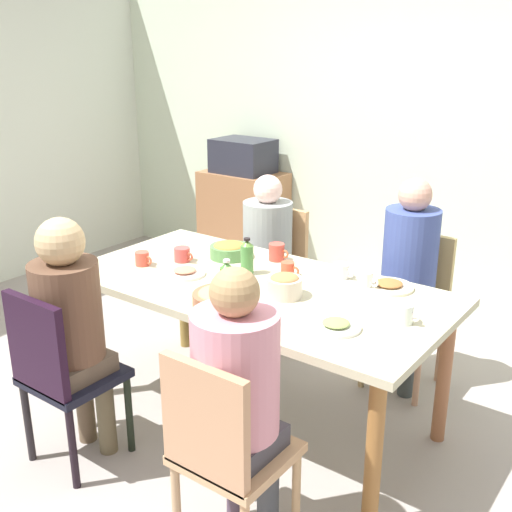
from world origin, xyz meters
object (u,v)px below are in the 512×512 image
object	(u,v)px
chair_2	(59,370)
cup_5	(288,269)
bowl_0	(222,298)
plate_1	(389,286)
bottle_0	(247,257)
person_3	(267,244)
bottle_1	(227,280)
dining_table	(256,299)
cup_0	(182,255)
cup_4	(277,252)
person_1	(408,267)
cup_6	(404,314)
person_2	(70,318)
cup_1	(341,271)
side_cabinet	(244,224)
plate_2	(185,272)
cup_2	(365,280)
person_0	(237,387)
microwave	(243,156)
bowl_1	(284,285)
chair_0	(223,448)
bowl_2	(229,250)
chair_1	(411,301)
plate_0	(336,326)
cup_3	(142,259)

from	to	relation	value
chair_2	cup_5	size ratio (longest dim) A/B	8.35
bowl_0	cup_5	xyz separation A→B (m)	(0.02, 0.53, -0.01)
plate_1	bottle_0	size ratio (longest dim) A/B	1.24
person_3	bottle_1	bearing A→B (deg)	-64.31
dining_table	cup_0	bearing A→B (deg)	176.76
cup_4	chair_2	bearing A→B (deg)	-106.78
person_1	cup_5	xyz separation A→B (m)	(-0.42, -0.59, 0.07)
plate_1	cup_6	size ratio (longest dim) A/B	2.04
person_2	cup_1	bearing A→B (deg)	54.35
side_cabinet	person_1	bearing A→B (deg)	-26.76
chair_2	bottle_1	size ratio (longest dim) A/B	4.67
person_1	cup_5	distance (m)	0.73
person_3	cup_1	size ratio (longest dim) A/B	9.75
plate_2	cup_2	bearing A→B (deg)	24.36
cup_1	person_1	bearing A→B (deg)	67.69
bottle_0	person_0	bearing A→B (deg)	-54.70
microwave	bowl_1	bearing A→B (deg)	-47.70
plate_1	cup_4	bearing A→B (deg)	178.99
chair_0	cup_2	distance (m)	1.18
bowl_0	bottle_1	world-z (taller)	bottle_1
chair_2	cup_6	bearing A→B (deg)	34.32
microwave	bowl_2	bearing A→B (deg)	-54.89
chair_0	plate_1	world-z (taller)	chair_0
person_1	chair_2	size ratio (longest dim) A/B	1.39
chair_1	plate_0	distance (m)	1.12
chair_1	bottle_0	bearing A→B (deg)	-128.13
plate_2	microwave	bearing A→B (deg)	119.28
side_cabinet	bowl_0	bearing A→B (deg)	-54.64
chair_1	person_2	size ratio (longest dim) A/B	0.74
cup_1	cup_6	size ratio (longest dim) A/B	0.97
plate_0	bowl_1	size ratio (longest dim) A/B	1.25
plate_1	bowl_0	size ratio (longest dim) A/B	0.91
cup_2	cup_4	size ratio (longest dim) A/B	0.89
dining_table	cup_6	distance (m)	0.81
microwave	cup_0	bearing A→B (deg)	-62.57
bottle_1	microwave	xyz separation A→B (m)	(-1.42, 1.97, 0.17)
cup_0	bottle_0	world-z (taller)	bottle_0
chair_2	plate_0	xyz separation A→B (m)	(1.08, 0.65, 0.28)
chair_1	bottle_1	xyz separation A→B (m)	(-0.50, -1.09, 0.36)
bowl_0	side_cabinet	size ratio (longest dim) A/B	0.30
cup_3	cup_6	distance (m)	1.47
person_3	cup_6	size ratio (longest dim) A/B	9.46
person_0	plate_2	world-z (taller)	person_0
bowl_1	side_cabinet	xyz separation A→B (m)	(-1.64, 1.80, -0.39)
chair_0	cup_6	bearing A→B (deg)	70.78
plate_1	cup_3	distance (m)	1.33
cup_6	cup_2	bearing A→B (deg)	140.80
bowl_0	cup_2	size ratio (longest dim) A/B	2.47
bowl_1	cup_4	bearing A→B (deg)	128.63
bowl_0	person_0	bearing A→B (deg)	-45.32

